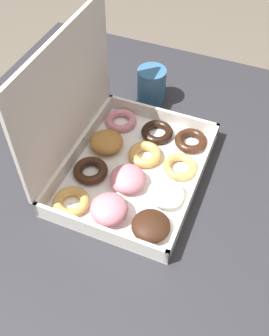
% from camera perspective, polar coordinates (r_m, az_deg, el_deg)
% --- Properties ---
extents(ground_plane, '(8.00, 8.00, 0.00)m').
position_cam_1_polar(ground_plane, '(1.48, -0.29, -19.67)').
color(ground_plane, '#6B6054').
extents(dining_table, '(1.08, 0.98, 0.71)m').
position_cam_1_polar(dining_table, '(0.93, -0.44, -5.94)').
color(dining_table, '#2D2D33').
rests_on(dining_table, ground_plane).
extents(donut_box, '(0.36, 0.29, 0.31)m').
position_cam_1_polar(donut_box, '(0.84, -2.01, 1.54)').
color(donut_box, white).
rests_on(donut_box, dining_table).
extents(coffee_mug, '(0.07, 0.07, 0.09)m').
position_cam_1_polar(coffee_mug, '(1.03, 2.47, 11.95)').
color(coffee_mug, teal).
rests_on(coffee_mug, dining_table).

